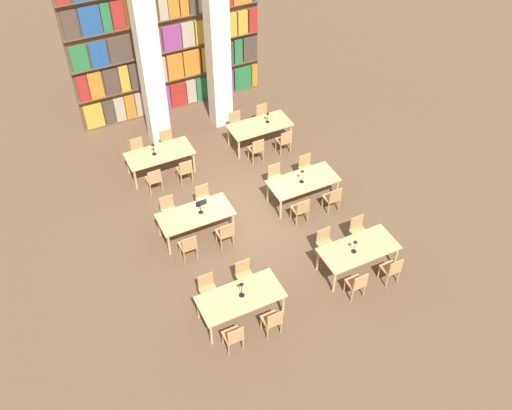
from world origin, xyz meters
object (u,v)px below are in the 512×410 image
Objects in this scene: chair_6 at (392,269)px; chair_7 at (358,230)px; chair_11 at (204,198)px; reading_table_3 at (303,182)px; chair_17 at (138,151)px; chair_18 at (185,170)px; laptop at (200,203)px; pillar_center at (217,42)px; reading_table_0 at (241,298)px; chair_4 at (357,283)px; chair_12 at (301,209)px; chair_3 at (245,275)px; chair_9 at (169,210)px; chair_5 at (325,243)px; chair_10 at (225,233)px; reading_table_4 at (160,155)px; chair_2 at (273,320)px; chair_0 at (234,337)px; chair_20 at (257,149)px; chair_8 at (188,246)px; reading_table_2 at (195,216)px; pillar_left at (149,58)px; desk_lamp_2 at (200,205)px; chair_15 at (306,167)px; chair_1 at (208,289)px; chair_14 at (333,198)px; desk_lamp_3 at (302,174)px; desk_lamp_1 at (355,244)px; chair_16 at (154,179)px; chair_23 at (263,116)px; desk_lamp_0 at (242,287)px; reading_table_5 at (260,127)px.

chair_7 is (0.00, 1.53, 0.00)m from chair_6.
chair_11 is 0.43× the size of reading_table_3.
chair_17 and chair_18 have the same top height.
chair_6 is at bearing 131.10° from laptop.
reading_table_0 is (-2.88, -7.79, -2.31)m from pillar_center.
chair_4 is 2.94m from chair_12.
chair_3 is 1.00× the size of chair_9.
chair_6 is at bearing 119.71° from chair_17.
chair_11 is (-2.23, 3.02, 0.00)m from chair_5.
chair_3 is 1.55m from chair_10.
chair_18 is (0.13, 4.51, 0.00)m from chair_3.
pillar_center reaches higher than chair_4.
reading_table_4 is at bearing 89.25° from reading_table_0.
chair_2 and chair_11 have the same top height.
chair_3 and chair_12 have the same top height.
chair_20 is at bearing 59.51° from chair_0.
reading_table_2 is at bearing 55.81° from chair_8.
pillar_left is at bearing 85.44° from reading_table_0.
desk_lamp_2 is 0.49× the size of chair_15.
chair_1 and chair_9 have the same top height.
pillar_left is 7.74m from chair_5.
chair_4 is at bearing 1.32° from chair_2.
chair_14 is 1.92× the size of desk_lamp_3.
chair_15 is (3.73, 0.70, -0.58)m from desk_lamp_2.
chair_11 is (0.16, 3.08, 0.00)m from chair_3.
chair_5 is at bearing 16.06° from reading_table_0.
desk_lamp_1 is 3.50m from chair_10.
desk_lamp_3 reaches higher than chair_16.
chair_14 is (3.73, -0.83, -0.58)m from desk_lamp_2.
chair_1 is 0.43× the size of reading_table_4.
chair_0 is at bearing -95.15° from reading_table_4.
chair_5 is 2.25m from reading_table_3.
chair_3 is 3.69m from reading_table_3.
chair_0 and chair_16 have the same top height.
chair_0 reaches higher than reading_table_3.
desk_lamp_1 is (2.73, 0.78, 0.57)m from chair_2.
pillar_center reaches higher than reading_table_4.
reading_table_3 is at bearing 81.00° from chair_23.
chair_3 is 1.00× the size of chair_6.
chair_0 reaches higher than reading_table_0.
desk_lamp_0 is 3.15m from desk_lamp_1.
chair_7 is 1.00× the size of chair_20.
chair_5 is at bearing 137.48° from chair_9.
chair_10 and chair_12 have the same top height.
chair_3 reaches higher than reading_table_2.
chair_14 is 3.82m from reading_table_5.
chair_7 is at bearing -74.81° from desk_lamp_3.
chair_4 is (3.39, -1.48, 0.00)m from chair_1.
chair_1 is 5.71m from chair_20.
chair_18 is (0.13, 6.05, 0.00)m from chair_2.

